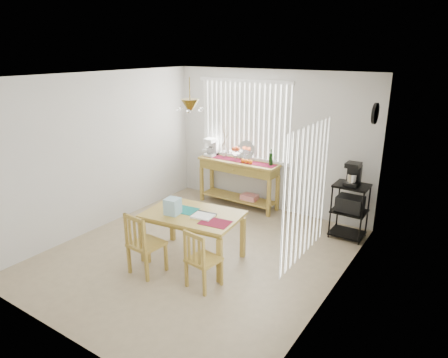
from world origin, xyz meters
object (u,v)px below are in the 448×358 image
Objects in this scene: cart_items at (353,174)px; chair_left at (144,244)px; wire_cart at (350,206)px; chair_right at (202,260)px; dining_table at (193,219)px; sideboard at (239,172)px.

cart_items is 0.42× the size of chair_left.
wire_cart is 2.73m from chair_right.
cart_items is 2.81m from chair_right.
chair_left reaches higher than dining_table.
sideboard is 2.23m from dining_table.
chair_left is (0.24, -2.84, -0.24)m from sideboard.
sideboard is 4.35× the size of cart_items.
sideboard is 2.00× the size of chair_right.
sideboard is 2.86m from chair_left.
dining_table is (0.55, -2.16, -0.04)m from sideboard.
sideboard is 1.81× the size of chair_left.
chair_left is (-0.31, -0.67, -0.20)m from dining_table.
dining_table is 0.79m from chair_right.
sideboard is 1.12× the size of dining_table.
cart_items is (-0.00, 0.01, 0.53)m from wire_cart.
cart_items is 2.61m from dining_table.
dining_table is 1.62× the size of chair_left.
chair_left reaches higher than chair_right.
cart_items is 0.46× the size of chair_right.
cart_items is 0.26× the size of dining_table.
sideboard is 2.25m from cart_items.
chair_left is at bearing -170.14° from chair_right.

